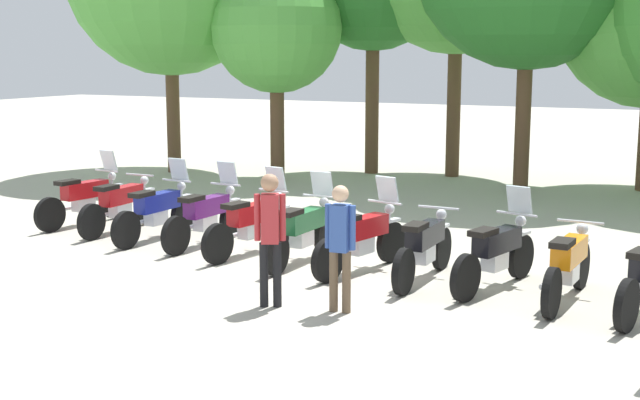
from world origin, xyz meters
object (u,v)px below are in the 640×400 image
(person_1, at_px, (340,239))
(motorcycle_3, at_px, (207,215))
(motorcycle_0, at_px, (85,198))
(motorcycle_6, at_px, (363,237))
(tree_1, at_px, (276,28))
(motorcycle_2, at_px, (157,210))
(motorcycle_9, at_px, (568,264))
(person_0, at_px, (270,229))
(motorcycle_8, at_px, (496,252))
(motorcycle_1, at_px, (121,204))
(motorcycle_7, at_px, (424,246))
(motorcycle_4, at_px, (252,223))
(motorcycle_5, at_px, (303,230))

(person_1, bearing_deg, motorcycle_3, 50.70)
(motorcycle_0, xyz_separation_m, motorcycle_3, (3.03, -0.46, 0.00))
(motorcycle_6, distance_m, tree_1, 10.10)
(person_1, bearing_deg, motorcycle_2, 56.98)
(motorcycle_9, height_order, person_0, person_0)
(motorcycle_9, relative_size, tree_1, 0.40)
(motorcycle_0, height_order, motorcycle_2, same)
(motorcycle_8, height_order, person_0, person_0)
(motorcycle_1, bearing_deg, motorcycle_3, -97.53)
(motorcycle_7, bearing_deg, tree_1, 41.53)
(motorcycle_0, distance_m, motorcycle_6, 6.15)
(motorcycle_4, distance_m, motorcycle_8, 4.06)
(motorcycle_3, relative_size, motorcycle_5, 1.00)
(motorcycle_4, distance_m, motorcycle_7, 3.05)
(motorcycle_3, xyz_separation_m, motorcycle_4, (1.02, -0.22, 0.00))
(motorcycle_3, bearing_deg, motorcycle_1, 86.06)
(motorcycle_0, bearing_deg, person_0, -109.76)
(motorcycle_3, bearing_deg, motorcycle_0, 85.02)
(motorcycle_9, distance_m, person_1, 3.04)
(motorcycle_6, height_order, motorcycle_7, motorcycle_6)
(motorcycle_6, xyz_separation_m, motorcycle_8, (2.03, -0.06, 0.00))
(motorcycle_3, distance_m, motorcycle_5, 2.06)
(motorcycle_0, height_order, motorcycle_4, same)
(motorcycle_4, relative_size, motorcycle_6, 1.01)
(motorcycle_3, distance_m, motorcycle_7, 4.09)
(person_0, height_order, tree_1, tree_1)
(motorcycle_5, bearing_deg, motorcycle_9, -92.61)
(motorcycle_5, height_order, motorcycle_6, same)
(motorcycle_8, distance_m, person_1, 2.46)
(motorcycle_2, relative_size, person_0, 1.27)
(motorcycle_6, relative_size, person_0, 1.25)
(motorcycle_1, height_order, person_1, person_1)
(motorcycle_2, bearing_deg, motorcycle_9, -93.10)
(motorcycle_5, bearing_deg, motorcycle_4, 82.93)
(motorcycle_1, bearing_deg, motorcycle_8, -96.13)
(person_1, distance_m, tree_1, 11.85)
(tree_1, bearing_deg, person_0, -61.51)
(motorcycle_3, xyz_separation_m, motorcycle_7, (4.05, -0.55, -0.01))
(person_0, height_order, person_1, person_0)
(motorcycle_1, relative_size, motorcycle_3, 1.00)
(motorcycle_2, bearing_deg, motorcycle_7, -93.47)
(motorcycle_2, distance_m, person_1, 5.22)
(motorcycle_3, height_order, tree_1, tree_1)
(motorcycle_7, xyz_separation_m, person_1, (-0.45, -1.88, 0.43))
(motorcycle_4, xyz_separation_m, tree_1, (-3.65, 7.45, 3.30))
(motorcycle_8, bearing_deg, person_0, 145.58)
(motorcycle_9, distance_m, tree_1, 12.25)
(motorcycle_3, height_order, motorcycle_6, same)
(motorcycle_0, xyz_separation_m, motorcycle_6, (6.08, -0.90, 0.00))
(motorcycle_4, xyz_separation_m, person_1, (2.58, -2.20, 0.42))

